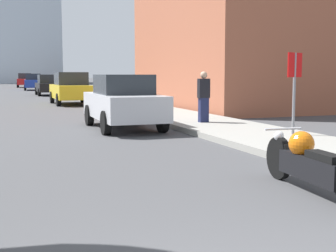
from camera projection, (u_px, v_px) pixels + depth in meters
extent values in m
cube|color=gray|center=(70.00, 92.00, 41.50)|extent=(2.72, 240.00, 0.15)
cube|color=#9E563D|center=(284.00, 37.00, 24.42)|extent=(12.84, 11.56, 7.18)
cylinder|color=black|center=(279.00, 158.00, 7.39)|extent=(0.16, 0.68, 0.67)
cube|color=black|center=(311.00, 168.00, 6.51)|extent=(0.36, 1.41, 0.33)
sphere|color=orange|center=(301.00, 144.00, 6.74)|extent=(0.37, 0.37, 0.37)
cube|color=black|center=(325.00, 157.00, 6.20)|extent=(0.27, 0.65, 0.10)
sphere|color=silver|center=(279.00, 136.00, 7.38)|extent=(0.16, 0.16, 0.16)
cylinder|color=silver|center=(283.00, 129.00, 7.24)|extent=(0.62, 0.09, 0.04)
cube|color=#BCBCC1|center=(123.00, 106.00, 14.17)|extent=(1.78, 4.15, 0.72)
cube|color=#23282D|center=(123.00, 84.00, 14.10)|extent=(1.49, 2.00, 0.59)
cylinder|color=black|center=(89.00, 115.00, 15.14)|extent=(0.21, 0.67, 0.67)
cylinder|color=black|center=(138.00, 114.00, 15.68)|extent=(0.21, 0.67, 0.67)
cylinder|color=black|center=(106.00, 123.00, 12.74)|extent=(0.21, 0.67, 0.67)
cylinder|color=black|center=(163.00, 121.00, 13.29)|extent=(0.21, 0.67, 0.67)
cube|color=gold|center=(71.00, 92.00, 25.65)|extent=(1.86, 4.41, 0.73)
cube|color=#23282D|center=(71.00, 79.00, 25.57)|extent=(1.57, 2.12, 0.69)
cylinder|color=black|center=(52.00, 97.00, 26.65)|extent=(0.20, 0.67, 0.67)
cylinder|color=black|center=(83.00, 97.00, 27.26)|extent=(0.20, 0.67, 0.67)
cylinder|color=black|center=(58.00, 100.00, 24.11)|extent=(0.20, 0.67, 0.67)
cylinder|color=black|center=(92.00, 99.00, 24.72)|extent=(0.20, 0.67, 0.67)
cube|color=black|center=(48.00, 87.00, 36.47)|extent=(1.68, 4.21, 0.66)
cube|color=#23282D|center=(48.00, 79.00, 36.40)|extent=(1.42, 2.02, 0.66)
cylinder|color=black|center=(36.00, 91.00, 37.45)|extent=(0.20, 0.61, 0.61)
cylinder|color=black|center=(57.00, 91.00, 38.00)|extent=(0.20, 0.61, 0.61)
cylinder|color=black|center=(39.00, 92.00, 35.02)|extent=(0.20, 0.61, 0.61)
cylinder|color=black|center=(61.00, 92.00, 35.57)|extent=(0.20, 0.61, 0.61)
cube|color=#1E3899|center=(33.00, 83.00, 48.46)|extent=(2.03, 4.58, 0.77)
cube|color=#23282D|center=(33.00, 77.00, 48.39)|extent=(1.61, 2.25, 0.63)
cylinder|color=black|center=(25.00, 87.00, 49.60)|extent=(0.24, 0.63, 0.61)
cylinder|color=black|center=(41.00, 87.00, 50.06)|extent=(0.24, 0.63, 0.61)
cylinder|color=black|center=(25.00, 88.00, 46.96)|extent=(0.24, 0.63, 0.61)
cylinder|color=black|center=(42.00, 87.00, 47.41)|extent=(0.24, 0.63, 0.61)
cube|color=red|center=(25.00, 82.00, 58.07)|extent=(2.10, 4.07, 0.73)
cube|color=#23282D|center=(25.00, 76.00, 57.99)|extent=(1.67, 2.01, 0.68)
cylinder|color=black|center=(18.00, 84.00, 59.04)|extent=(0.25, 0.72, 0.70)
cylinder|color=black|center=(32.00, 84.00, 59.51)|extent=(0.25, 0.72, 0.70)
cylinder|color=black|center=(18.00, 85.00, 56.70)|extent=(0.25, 0.72, 0.70)
cylinder|color=black|center=(32.00, 85.00, 57.17)|extent=(0.25, 0.72, 0.70)
cylinder|color=slate|center=(294.00, 94.00, 11.59)|extent=(0.07, 0.07, 2.03)
cube|color=red|center=(295.00, 65.00, 11.51)|extent=(0.57, 0.26, 0.60)
cube|color=#1E2347|center=(203.00, 110.00, 14.69)|extent=(0.29, 0.20, 0.76)
cube|color=black|center=(204.00, 88.00, 14.61)|extent=(0.36, 0.20, 0.60)
sphere|color=tan|center=(204.00, 75.00, 14.57)|extent=(0.22, 0.22, 0.22)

